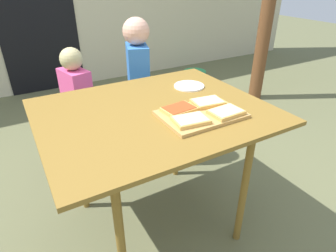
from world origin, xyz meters
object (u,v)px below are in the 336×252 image
object	(u,v)px
pizza_slice_near_right	(226,112)
garden_hose_coil	(195,72)
cutting_board	(201,114)
pizza_slice_far_left	(179,109)
dining_table	(154,123)
pizza_slice_far_right	(208,102)
child_right	(139,84)
plate_white_right	(189,86)
pizza_slice_near_left	(191,120)
child_left	(79,104)

from	to	relation	value
pizza_slice_near_right	garden_hose_coil	xyz separation A→B (m)	(1.63, 2.57, -0.79)
cutting_board	pizza_slice_far_left	distance (m)	0.11
dining_table	pizza_slice_far_right	bearing A→B (deg)	-23.16
pizza_slice_near_right	garden_hose_coil	size ratio (longest dim) A/B	0.47
child_right	garden_hose_coil	world-z (taller)	child_right
pizza_slice_near_right	garden_hose_coil	bearing A→B (deg)	57.71
pizza_slice_far_right	plate_white_right	world-z (taller)	pizza_slice_far_right
cutting_board	plate_white_right	bearing A→B (deg)	64.92
plate_white_right	pizza_slice_far_right	bearing A→B (deg)	-105.09
pizza_slice_near_left	plate_white_right	xyz separation A→B (m)	(0.26, 0.41, -0.02)
pizza_slice_near_right	cutting_board	bearing A→B (deg)	143.80
pizza_slice_far_right	plate_white_right	bearing A→B (deg)	74.91
cutting_board	pizza_slice_far_left	bearing A→B (deg)	139.85
cutting_board	pizza_slice_near_left	xyz separation A→B (m)	(-0.10, -0.05, 0.02)
pizza_slice_far_left	pizza_slice_near_right	world-z (taller)	same
child_left	garden_hose_coil	size ratio (longest dim) A/B	2.77
dining_table	pizza_slice_far_left	distance (m)	0.17
plate_white_right	child_left	bearing A→B (deg)	130.08
dining_table	cutting_board	xyz separation A→B (m)	(0.16, -0.18, 0.09)
pizza_slice_near_left	child_left	size ratio (longest dim) A/B	0.18
pizza_slice_near_left	child_right	size ratio (longest dim) A/B	0.15
pizza_slice_far_right	child_left	world-z (taller)	child_left
cutting_board	pizza_slice_far_right	bearing A→B (deg)	37.40
pizza_slice_near_left	pizza_slice_near_right	size ratio (longest dim) A/B	1.05
pizza_slice_near_left	child_right	bearing A→B (deg)	80.62
pizza_slice_far_right	pizza_slice_near_right	bearing A→B (deg)	-87.41
dining_table	child_right	distance (m)	0.70
dining_table	cutting_board	world-z (taller)	cutting_board
cutting_board	child_right	world-z (taller)	child_right
pizza_slice_far_right	child_right	xyz separation A→B (m)	(-0.04, 0.78, -0.15)
child_right	pizza_slice_near_right	bearing A→B (deg)	-87.32
pizza_slice_far_right	garden_hose_coil	world-z (taller)	pizza_slice_far_right
pizza_slice_near_left	pizza_slice_far_right	xyz separation A→B (m)	(0.18, 0.12, 0.00)
dining_table	child_left	size ratio (longest dim) A/B	1.19
plate_white_right	pizza_slice_near_right	bearing A→B (deg)	-99.52
cutting_board	pizza_slice_near_left	distance (m)	0.11
plate_white_right	child_right	xyz separation A→B (m)	(-0.11, 0.49, -0.12)
dining_table	pizza_slice_far_left	bearing A→B (deg)	-52.50
plate_white_right	dining_table	bearing A→B (deg)	-151.50
child_left	child_right	size ratio (longest dim) A/B	0.84
dining_table	pizza_slice_near_left	distance (m)	0.26
pizza_slice_near_right	plate_white_right	bearing A→B (deg)	80.48
dining_table	cutting_board	bearing A→B (deg)	-47.04
child_right	garden_hose_coil	bearing A→B (deg)	44.83
pizza_slice_far_right	child_left	bearing A→B (deg)	116.35
dining_table	pizza_slice_far_right	size ratio (longest dim) A/B	6.70
cutting_board	plate_white_right	distance (m)	0.39
cutting_board	dining_table	bearing A→B (deg)	132.96
plate_white_right	garden_hose_coil	bearing A→B (deg)	54.10
pizza_slice_far_left	child_right	size ratio (longest dim) A/B	0.15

